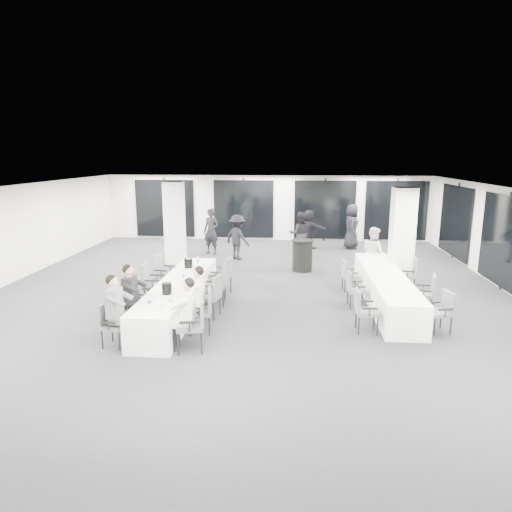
{
  "coord_description": "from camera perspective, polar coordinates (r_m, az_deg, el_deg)",
  "views": [
    {
      "loc": [
        1.24,
        -11.73,
        3.67
      ],
      "look_at": [
        0.24,
        -0.2,
        1.09
      ],
      "focal_mm": 32.0,
      "sensor_mm": 36.0,
      "label": 1
    }
  ],
  "objects": [
    {
      "name": "chair_main_right_far",
      "position": [
        12.15,
        -4.09,
        -2.2
      ],
      "size": [
        0.61,
        0.64,
        1.01
      ],
      "rotation": [
        0.0,
        0.0,
        1.35
      ],
      "color": "#505358",
      "rests_on": "floor"
    },
    {
      "name": "chair_main_left_mid",
      "position": [
        10.92,
        -14.21,
        -4.69
      ],
      "size": [
        0.48,
        0.52,
        0.88
      ],
      "rotation": [
        0.0,
        0.0,
        -1.66
      ],
      "color": "#505358",
      "rests_on": "floor"
    },
    {
      "name": "standing_guest_c",
      "position": [
        16.19,
        -2.34,
        2.73
      ],
      "size": [
        1.3,
        1.17,
        1.81
      ],
      "primitive_type": "imported",
      "rotation": [
        0.0,
        0.0,
        2.51
      ],
      "color": "black",
      "rests_on": "floor"
    },
    {
      "name": "standing_guest_f",
      "position": [
        18.28,
        6.64,
        3.68
      ],
      "size": [
        1.66,
        1.42,
        1.74
      ],
      "primitive_type": "imported",
      "rotation": [
        0.0,
        0.0,
        2.53
      ],
      "color": "black",
      "rests_on": "floor"
    },
    {
      "name": "standing_guest_h",
      "position": [
        14.37,
        14.47,
        0.91
      ],
      "size": [
        0.84,
        0.98,
        1.73
      ],
      "primitive_type": "imported",
      "rotation": [
        0.0,
        0.0,
        2.06
      ],
      "color": "white",
      "rests_on": "floor"
    },
    {
      "name": "banquet_table_side",
      "position": [
        11.93,
        15.87,
        -3.96
      ],
      "size": [
        0.9,
        5.0,
        0.75
      ],
      "primitive_type": "cube",
      "color": "white",
      "rests_on": "floor"
    },
    {
      "name": "chair_main_left_second",
      "position": [
        10.09,
        -15.96,
        -5.86
      ],
      "size": [
        0.55,
        0.6,
        0.99
      ],
      "rotation": [
        0.0,
        0.0,
        -1.45
      ],
      "color": "#505358",
      "rests_on": "floor"
    },
    {
      "name": "cocktail_table",
      "position": [
        14.7,
        5.82,
        0.1
      ],
      "size": [
        0.72,
        0.72,
        1.01
      ],
      "color": "black",
      "rests_on": "floor"
    },
    {
      "name": "wine_glass",
      "position": [
        8.79,
        -11.68,
        -6.08
      ],
      "size": [
        0.08,
        0.08,
        0.2
      ],
      "color": "silver",
      "rests_on": "banquet_table_main"
    },
    {
      "name": "chair_main_right_near",
      "position": [
        8.8,
        -7.72,
        -8.09
      ],
      "size": [
        0.61,
        0.64,
        1.02
      ],
      "rotation": [
        0.0,
        0.0,
        1.78
      ],
      "color": "#505358",
      "rests_on": "floor"
    },
    {
      "name": "ice_bucket_far",
      "position": [
        12.14,
        -8.45,
        -0.88
      ],
      "size": [
        0.22,
        0.22,
        0.25
      ],
      "primitive_type": "cylinder",
      "color": "black",
      "rests_on": "banquet_table_main"
    },
    {
      "name": "ice_bucket_near",
      "position": [
        9.94,
        -11.09,
        -4.01
      ],
      "size": [
        0.21,
        0.21,
        0.24
      ],
      "primitive_type": "cylinder",
      "color": "black",
      "rests_on": "banquet_table_main"
    },
    {
      "name": "chair_side_right_near",
      "position": [
        10.4,
        22.27,
        -6.14
      ],
      "size": [
        0.54,
        0.56,
        0.88
      ],
      "rotation": [
        0.0,
        0.0,
        1.83
      ],
      "color": "#505358",
      "rests_on": "floor"
    },
    {
      "name": "chair_side_left_mid",
      "position": [
        11.41,
        12.16,
        -3.81
      ],
      "size": [
        0.48,
        0.52,
        0.89
      ],
      "rotation": [
        0.0,
        0.0,
        -1.51
      ],
      "color": "#505358",
      "rests_on": "floor"
    },
    {
      "name": "plate_c",
      "position": [
        10.33,
        -10.43,
        -3.99
      ],
      "size": [
        0.19,
        0.19,
        0.03
      ],
      "color": "white",
      "rests_on": "banquet_table_main"
    },
    {
      "name": "chair_main_right_mid",
      "position": [
        10.51,
        -5.56,
        -4.68
      ],
      "size": [
        0.58,
        0.62,
        0.98
      ],
      "rotation": [
        0.0,
        0.0,
        1.38
      ],
      "color": "#505358",
      "rests_on": "floor"
    },
    {
      "name": "plate_a",
      "position": [
        9.53,
        -13.04,
        -5.52
      ],
      "size": [
        0.2,
        0.2,
        0.03
      ],
      "color": "white",
      "rests_on": "banquet_table_main"
    },
    {
      "name": "seated_guest_c",
      "position": [
        8.75,
        -8.89,
        -6.64
      ],
      "size": [
        0.5,
        0.38,
        1.44
      ],
      "rotation": [
        0.0,
        0.0,
        1.57
      ],
      "color": "white",
      "rests_on": "floor"
    },
    {
      "name": "standing_guest_e",
      "position": [
        18.44,
        11.87,
        3.99
      ],
      "size": [
        0.65,
        1.0,
        2.01
      ],
      "primitive_type": "imported",
      "rotation": [
        0.0,
        0.0,
        1.51
      ],
      "color": "black",
      "rests_on": "floor"
    },
    {
      "name": "column_left",
      "position": [
        15.64,
        -10.13,
        4.03
      ],
      "size": [
        0.6,
        0.6,
        2.8
      ],
      "primitive_type": "cube",
      "color": "white",
      "rests_on": "floor"
    },
    {
      "name": "chair_side_left_far",
      "position": [
        12.73,
        11.42,
        -2.15
      ],
      "size": [
        0.47,
        0.52,
        0.86
      ],
      "rotation": [
        0.0,
        0.0,
        -1.47
      ],
      "color": "#505358",
      "rests_on": "floor"
    },
    {
      "name": "standing_guest_g",
      "position": [
        17.12,
        -5.62,
        3.46
      ],
      "size": [
        0.86,
        0.78,
        1.95
      ],
      "primitive_type": "imported",
      "rotation": [
        0.0,
        0.0,
        -0.34
      ],
      "color": "black",
      "rests_on": "floor"
    },
    {
      "name": "banquet_table_main",
      "position": [
        10.98,
        -9.6,
        -5.06
      ],
      "size": [
        0.9,
        5.0,
        0.75
      ],
      "primitive_type": "cube",
      "color": "white",
      "rests_on": "floor"
    },
    {
      "name": "chair_side_right_mid",
      "position": [
        11.47,
        20.59,
        -4.14
      ],
      "size": [
        0.56,
        0.59,
        0.93
      ],
      "rotation": [
        0.0,
        0.0,
        1.35
      ],
      "color": "#505358",
      "rests_on": "floor"
    },
    {
      "name": "column_right",
      "position": [
        13.27,
        17.76,
        2.12
      ],
      "size": [
        0.6,
        0.6,
        2.8
      ],
      "primitive_type": "cube",
      "color": "white",
      "rests_on": "floor"
    },
    {
      "name": "water_bottle_a",
      "position": [
        9.22,
        -13.19,
        -5.46
      ],
      "size": [
        0.07,
        0.07,
        0.23
      ],
      "primitive_type": "cylinder",
      "color": "silver",
      "rests_on": "banquet_table_main"
    },
    {
      "name": "chair_side_left_near",
      "position": [
        9.88,
        13.29,
        -6.35
      ],
      "size": [
        0.47,
        0.53,
        0.92
      ],
      "rotation": [
        0.0,
        0.0,
        -1.55
      ],
      "color": "#505358",
      "rests_on": "floor"
    },
    {
      "name": "chair_main_right_second",
      "position": [
        9.64,
        -6.6,
        -6.46
      ],
      "size": [
        0.56,
        0.59,
        0.94
      ],
      "rotation": [
        0.0,
        0.0,
        1.77
      ],
      "color": "#505358",
      "rests_on": "floor"
    },
    {
      "name": "chair_main_left_fourth",
      "position": [
        11.66,
        -12.98,
        -3.06
      ],
      "size": [
        0.56,
        0.62,
        1.04
      ],
      "rotation": [
        0.0,
        0.0,
        -1.5
      ],
      "color": "#505358",
      "rests_on": "floor"
    },
    {
      "name": "water_bottle_c",
      "position": [
        12.54,
        -7.28,
        -0.51
      ],
      "size": [
        0.07,
        0.07,
        0.21
      ],
      "primitive_type": "cylinder",
      "color": "silver",
      "rests_on": "banquet_table_main"
    },
    {
      "name": "water_bottle_b",
      "position": [
        11.06,
        -9.07,
        -2.34
      ],
      "size": [
        0.07,
        0.07,
        0.21
      ],
      "primitive_type": "cylinder",
      "color": "silver",
      "rests_on": "banquet_table_main"
    },
    {
      "name": "chair_side_right_far",
      "position": [
        13.12,
        18.58,
        -1.9
      ],
      "size": [
        0.5,
        0.55,
        0.94
      ],
      "rotation": [
        0.0,
        0.0,
        1.52
      ],
      "color": "#505358",
      "rests_on": "floor"
    },
    {
      "name": "seated_guest_d",
      "position": [
        9.57,
        -7.62,
        -4.89
      ],
      "size": [
        0.5,
        0.38,
        1.44
      ],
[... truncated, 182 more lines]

